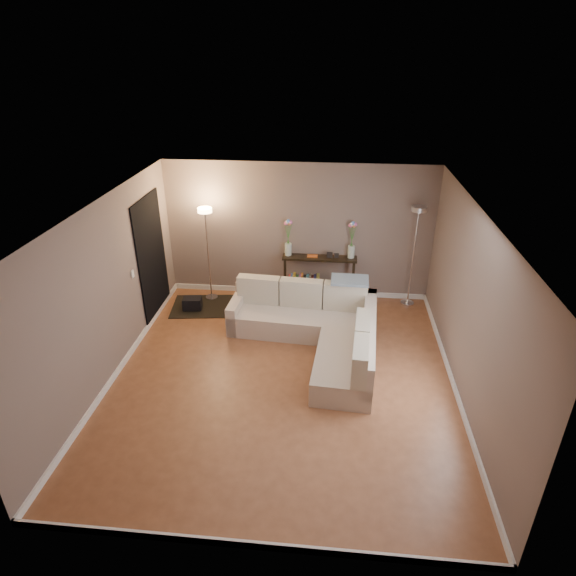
# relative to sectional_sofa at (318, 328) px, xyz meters

# --- Properties ---
(floor) EXTENTS (5.00, 5.50, 0.01)m
(floor) POSITION_rel_sectional_sofa_xyz_m (-0.48, -0.96, -0.33)
(floor) COLOR #945735
(floor) RESTS_ON ground
(ceiling) EXTENTS (5.00, 5.50, 0.01)m
(ceiling) POSITION_rel_sectional_sofa_xyz_m (-0.48, -0.96, 2.28)
(ceiling) COLOR white
(ceiling) RESTS_ON ground
(wall_back) EXTENTS (5.00, 0.02, 2.60)m
(wall_back) POSITION_rel_sectional_sofa_xyz_m (-0.48, 1.80, 0.98)
(wall_back) COLOR #78665C
(wall_back) RESTS_ON ground
(wall_front) EXTENTS (5.00, 0.02, 2.60)m
(wall_front) POSITION_rel_sectional_sofa_xyz_m (-0.48, -3.72, 0.98)
(wall_front) COLOR #78665C
(wall_front) RESTS_ON ground
(wall_left) EXTENTS (0.02, 5.50, 2.60)m
(wall_left) POSITION_rel_sectional_sofa_xyz_m (-2.99, -0.96, 0.98)
(wall_left) COLOR #78665C
(wall_left) RESTS_ON ground
(wall_right) EXTENTS (0.02, 5.50, 2.60)m
(wall_right) POSITION_rel_sectional_sofa_xyz_m (2.03, -0.96, 0.98)
(wall_right) COLOR #78665C
(wall_right) RESTS_ON ground
(baseboard_back) EXTENTS (5.00, 0.03, 0.10)m
(baseboard_back) POSITION_rel_sectional_sofa_xyz_m (-0.48, 1.78, -0.27)
(baseboard_back) COLOR white
(baseboard_back) RESTS_ON ground
(baseboard_front) EXTENTS (5.00, 0.03, 0.10)m
(baseboard_front) POSITION_rel_sectional_sofa_xyz_m (-0.48, -3.69, -0.27)
(baseboard_front) COLOR white
(baseboard_front) RESTS_ON ground
(baseboard_left) EXTENTS (0.03, 5.50, 0.10)m
(baseboard_left) POSITION_rel_sectional_sofa_xyz_m (-2.96, -0.96, -0.27)
(baseboard_left) COLOR white
(baseboard_left) RESTS_ON ground
(baseboard_right) EXTENTS (0.03, 5.50, 0.10)m
(baseboard_right) POSITION_rel_sectional_sofa_xyz_m (2.01, -0.96, -0.27)
(baseboard_right) COLOR white
(baseboard_right) RESTS_ON ground
(doorway) EXTENTS (0.02, 1.20, 2.20)m
(doorway) POSITION_rel_sectional_sofa_xyz_m (-2.96, 0.74, 0.78)
(doorway) COLOR black
(doorway) RESTS_ON ground
(switch_plate) EXTENTS (0.02, 0.08, 0.12)m
(switch_plate) POSITION_rel_sectional_sofa_xyz_m (-2.96, -0.11, 0.88)
(switch_plate) COLOR white
(switch_plate) RESTS_ON ground
(sectional_sofa) EXTENTS (2.52, 2.53, 0.87)m
(sectional_sofa) POSITION_rel_sectional_sofa_xyz_m (0.00, 0.00, 0.00)
(sectional_sofa) COLOR beige
(sectional_sofa) RESTS_ON floor
(throw_blanket) EXTENTS (0.63, 0.38, 0.08)m
(throw_blanket) POSITION_rel_sectional_sofa_xyz_m (0.49, 0.58, 0.60)
(throw_blanket) COLOR gray
(throw_blanket) RESTS_ON sectional_sofa
(console_table) EXTENTS (1.40, 0.38, 0.86)m
(console_table) POSITION_rel_sectional_sofa_xyz_m (-0.15, 1.70, 0.17)
(console_table) COLOR black
(console_table) RESTS_ON floor
(leaning_mirror) EXTENTS (0.99, 0.05, 0.78)m
(leaning_mirror) POSITION_rel_sectional_sofa_xyz_m (-0.07, 1.88, 0.91)
(leaning_mirror) COLOR black
(leaning_mirror) RESTS_ON console_table
(table_decor) EXTENTS (0.59, 0.13, 0.14)m
(table_decor) POSITION_rel_sectional_sofa_xyz_m (-0.07, 1.66, 0.55)
(table_decor) COLOR #C55D22
(table_decor) RESTS_ON console_table
(flower_vase_left) EXTENTS (0.16, 0.13, 0.74)m
(flower_vase_left) POSITION_rel_sectional_sofa_xyz_m (-0.66, 1.70, 0.83)
(flower_vase_left) COLOR silver
(flower_vase_left) RESTS_ON console_table
(flower_vase_right) EXTENTS (0.16, 0.13, 0.74)m
(flower_vase_right) POSITION_rel_sectional_sofa_xyz_m (0.53, 1.69, 0.83)
(flower_vase_right) COLOR silver
(flower_vase_right) RESTS_ON console_table
(floor_lamp_lit) EXTENTS (0.29, 0.29, 1.83)m
(floor_lamp_lit) POSITION_rel_sectional_sofa_xyz_m (-2.14, 1.43, 0.97)
(floor_lamp_lit) COLOR silver
(floor_lamp_lit) RESTS_ON floor
(floor_lamp_unlit) EXTENTS (0.28, 0.28, 1.93)m
(floor_lamp_unlit) POSITION_rel_sectional_sofa_xyz_m (1.65, 1.56, 1.04)
(floor_lamp_unlit) COLOR silver
(floor_lamp_unlit) RESTS_ON floor
(charcoal_rug) EXTENTS (1.29, 1.03, 0.02)m
(charcoal_rug) POSITION_rel_sectional_sofa_xyz_m (-2.20, 1.07, -0.31)
(charcoal_rug) COLOR black
(charcoal_rug) RESTS_ON floor
(black_bag) EXTENTS (0.36, 0.28, 0.22)m
(black_bag) POSITION_rel_sectional_sofa_xyz_m (-2.38, 0.95, -0.19)
(black_bag) COLOR black
(black_bag) RESTS_ON charcoal_rug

